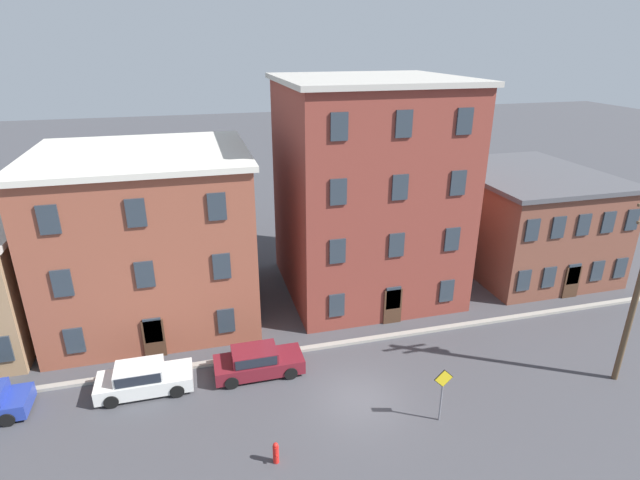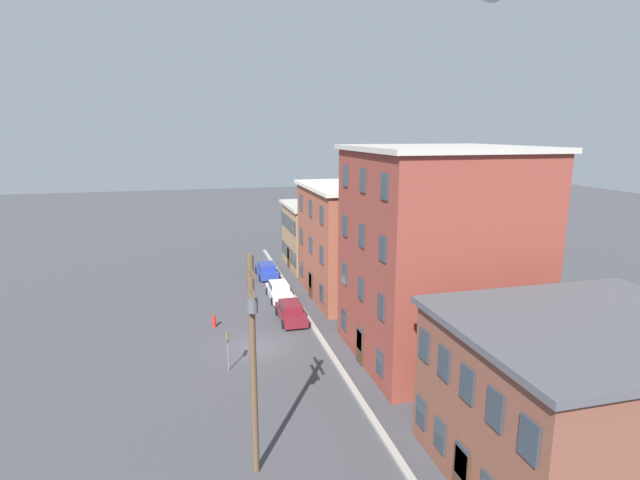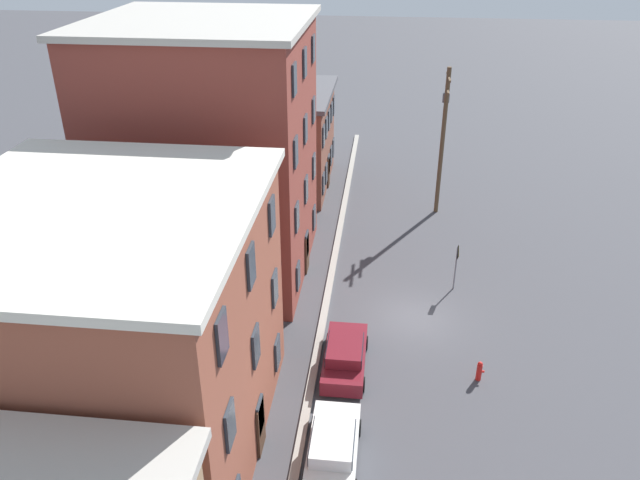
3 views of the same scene
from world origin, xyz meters
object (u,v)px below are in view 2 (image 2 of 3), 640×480
object	(u,v)px
car_white	(279,290)
car_maroon	(291,311)
caution_sign	(228,344)
fire_hydrant	(214,321)
utility_pole	(253,355)
car_blue	(267,270)

from	to	relation	value
car_white	car_maroon	world-z (taller)	same
car_white	caution_sign	bearing A→B (deg)	-23.00
car_white	car_maroon	size ratio (longest dim) A/B	1.00
car_white	car_maroon	distance (m)	5.43
car_maroon	fire_hydrant	bearing A→B (deg)	-91.05
car_white	utility_pole	size ratio (longest dim) A/B	0.45
car_maroon	fire_hydrant	xyz separation A→B (m)	(-0.11, -5.87, -0.27)
car_blue	car_maroon	distance (m)	12.42
caution_sign	fire_hydrant	size ratio (longest dim) A/B	2.80
car_blue	car_white	size ratio (longest dim) A/B	1.00
car_blue	car_maroon	bearing A→B (deg)	0.21
car_white	car_blue	bearing A→B (deg)	-179.37
car_maroon	caution_sign	bearing A→B (deg)	-36.39
caution_sign	utility_pole	xyz separation A→B (m)	(9.84, 0.45, 3.67)
car_maroon	utility_pole	world-z (taller)	utility_pole
car_maroon	car_blue	bearing A→B (deg)	-179.79
utility_pole	car_maroon	bearing A→B (deg)	163.97
car_white	fire_hydrant	bearing A→B (deg)	-47.96
fire_hydrant	car_blue	bearing A→B (deg)	154.67
car_blue	utility_pole	bearing A→B (deg)	-9.37
car_maroon	fire_hydrant	world-z (taller)	car_maroon
car_blue	fire_hydrant	distance (m)	13.62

